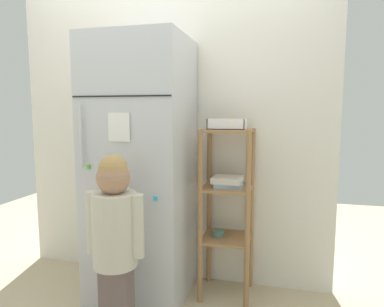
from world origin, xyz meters
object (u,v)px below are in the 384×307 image
Objects in this scene: pantry_shelf_unit at (227,198)px; fruit_bin at (229,125)px; child_standing at (115,229)px; refrigerator at (141,170)px.

fruit_bin reaches higher than pantry_shelf_unit.
pantry_shelf_unit is (0.54, 0.64, 0.06)m from child_standing.
child_standing is 0.84m from pantry_shelf_unit.
refrigerator is 0.58m from child_standing.
child_standing is 0.91× the size of pantry_shelf_unit.
pantry_shelf_unit is 4.74× the size of fruit_bin.
pantry_shelf_unit is 0.52m from fruit_bin.
refrigerator is 0.70m from fruit_bin.
pantry_shelf_unit is (0.60, 0.13, -0.20)m from refrigerator.
pantry_shelf_unit is at bearing 12.06° from refrigerator.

